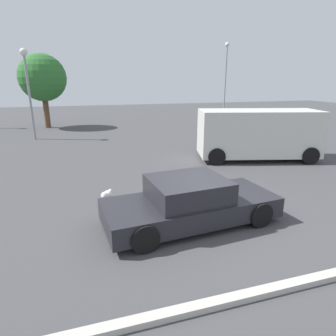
{
  "coord_description": "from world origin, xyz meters",
  "views": [
    {
      "loc": [
        -2.84,
        -6.26,
        3.52
      ],
      "look_at": [
        -0.29,
        2.01,
        0.9
      ],
      "focal_mm": 30.61,
      "sensor_mm": 36.0,
      "label": 1
    }
  ],
  "objects": [
    {
      "name": "ground_plane",
      "position": [
        0.0,
        0.0,
        0.0
      ],
      "size": [
        80.0,
        80.0,
        0.0
      ],
      "primitive_type": "plane",
      "color": "#424244"
    },
    {
      "name": "sedan_foreground",
      "position": [
        -0.32,
        0.01,
        0.56
      ],
      "size": [
        4.56,
        2.21,
        1.21
      ],
      "rotation": [
        0.0,
        0.0,
        0.08
      ],
      "color": "#232328",
      "rests_on": "ground_plane"
    },
    {
      "name": "van_white",
      "position": [
        5.01,
        5.07,
        1.23
      ],
      "size": [
        5.71,
        3.37,
        2.28
      ],
      "rotation": [
        0.0,
        0.0,
        2.88
      ],
      "color": "silver",
      "rests_on": "ground_plane"
    },
    {
      "name": "light_post_mid",
      "position": [
        -5.62,
        13.43,
        3.75
      ],
      "size": [
        0.44,
        0.44,
        5.4
      ],
      "color": "gray",
      "rests_on": "ground_plane"
    },
    {
      "name": "dog",
      "position": [
        -2.24,
        1.94,
        0.25
      ],
      "size": [
        0.41,
        0.58,
        0.41
      ],
      "rotation": [
        0.0,
        0.0,
        4.23
      ],
      "color": "white",
      "rests_on": "ground_plane"
    },
    {
      "name": "light_post_far",
      "position": [
        11.84,
        21.34,
        4.84
      ],
      "size": [
        0.44,
        0.44,
        7.26
      ],
      "color": "gray",
      "rests_on": "ground_plane"
    },
    {
      "name": "tree_back_center",
      "position": [
        -5.24,
        18.28,
        3.78
      ],
      "size": [
        3.51,
        3.51,
        5.56
      ],
      "color": "brown",
      "rests_on": "ground_plane"
    },
    {
      "name": "parking_curb",
      "position": [
        0.0,
        -2.84,
        0.06
      ],
      "size": [
        8.85,
        0.2,
        0.12
      ],
      "primitive_type": "cube",
      "color": "#B7B2A8",
      "rests_on": "ground_plane"
    }
  ]
}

